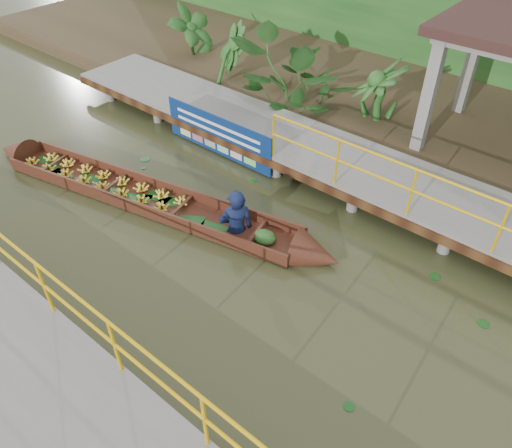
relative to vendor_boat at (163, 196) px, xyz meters
The scene contains 7 objects.
ground 2.08m from the vendor_boat, ahead, with size 80.00×80.00×0.00m, color #2E3319.
land_strip 7.55m from the vendor_boat, 74.29° to the left, with size 30.00×8.00×0.45m, color #342A1A.
far_dock 3.80m from the vendor_boat, 57.12° to the left, with size 16.00×2.06×1.66m.
foliage_backdrop 10.12m from the vendor_boat, 78.18° to the left, with size 30.00×0.80×4.00m, color #164115.
vendor_boat is the anchor object (origin of this frame).
blue_banner 2.32m from the vendor_boat, 103.61° to the left, with size 3.19×0.04×1.00m.
tropical_plants 5.39m from the vendor_boat, 72.99° to the left, with size 14.43×1.43×1.78m.
Camera 1 is at (4.68, -4.90, 6.46)m, focal length 35.00 mm.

